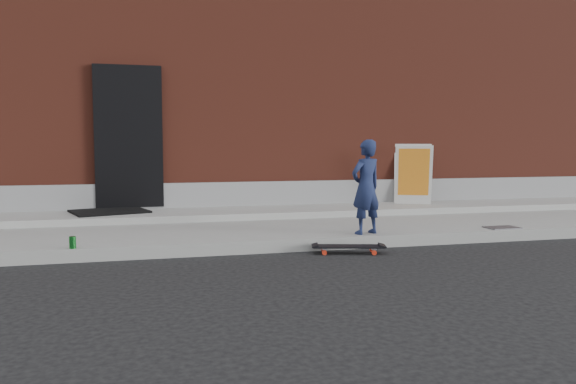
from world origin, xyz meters
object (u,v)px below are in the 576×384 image
object	(u,v)px
skateboard	(349,247)
pizza_sign	(413,174)
child	(366,187)
soda_can	(73,242)

from	to	relation	value
skateboard	pizza_sign	bearing A→B (deg)	51.47
skateboard	pizza_sign	xyz separation A→B (m)	(2.25, 2.82, 0.69)
skateboard	pizza_sign	size ratio (longest dim) A/B	0.83
child	soda_can	xyz separation A→B (m)	(-3.46, -0.15, -0.53)
skateboard	soda_can	distance (m)	3.09
skateboard	child	bearing A→B (deg)	48.46
skateboard	soda_can	world-z (taller)	soda_can
pizza_sign	soda_can	bearing A→B (deg)	-154.58
child	pizza_sign	distance (m)	3.01
child	skateboard	world-z (taller)	child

